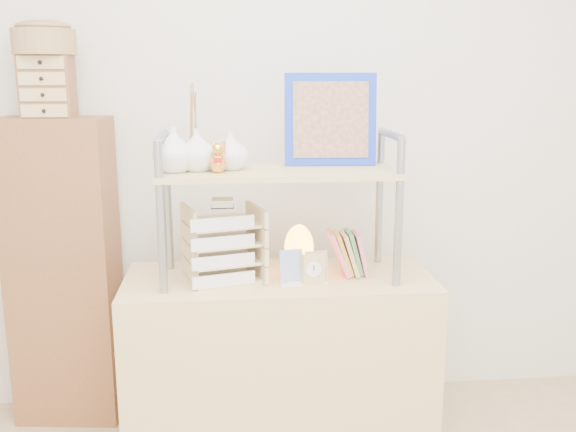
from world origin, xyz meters
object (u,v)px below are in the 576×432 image
at_px(desk, 279,365).
at_px(cabinet, 64,273).
at_px(letter_tray, 223,247).
at_px(salt_lamp, 299,248).

relative_size(desk, cabinet, 0.89).
bearing_deg(desk, cabinet, 157.91).
distance_m(desk, letter_tray, 0.54).
height_order(desk, letter_tray, letter_tray).
bearing_deg(letter_tray, cabinet, 151.32).
relative_size(cabinet, letter_tray, 4.27).
bearing_deg(salt_lamp, letter_tray, -167.43).
distance_m(letter_tray, salt_lamp, 0.31).
relative_size(desk, salt_lamp, 6.20).
distance_m(cabinet, letter_tray, 0.82).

